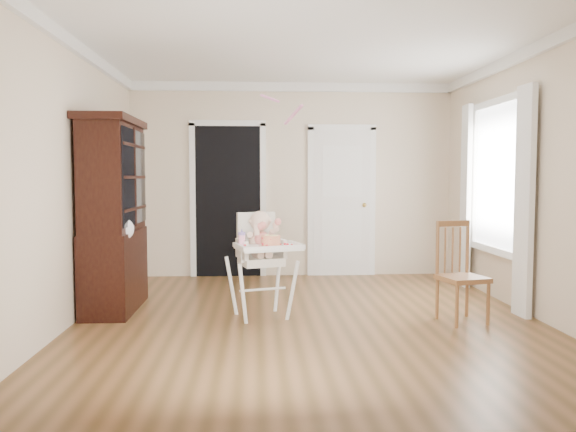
{
  "coord_description": "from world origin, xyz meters",
  "views": [
    {
      "loc": [
        -0.5,
        -5.39,
        1.4
      ],
      "look_at": [
        -0.2,
        0.03,
        1.02
      ],
      "focal_mm": 35.0,
      "sensor_mm": 36.0,
      "label": 1
    }
  ],
  "objects": [
    {
      "name": "cake",
      "position": [
        -0.37,
        -0.16,
        0.79
      ],
      "size": [
        0.24,
        0.24,
        0.11
      ],
      "color": "silver",
      "rests_on": "high_chair"
    },
    {
      "name": "ceiling",
      "position": [
        0.0,
        0.0,
        2.7
      ],
      "size": [
        5.0,
        5.0,
        0.0
      ],
      "primitive_type": "plane",
      "rotation": [
        3.14,
        0.0,
        0.0
      ],
      "color": "white",
      "rests_on": "wall_back"
    },
    {
      "name": "doorway",
      "position": [
        -0.9,
        2.48,
        1.11
      ],
      "size": [
        1.06,
        0.05,
        2.22
      ],
      "color": "black",
      "rests_on": "wall_back"
    },
    {
      "name": "china_cabinet",
      "position": [
        -1.99,
        0.52,
        1.0
      ],
      "size": [
        0.53,
        1.19,
        2.01
      ],
      "color": "black",
      "rests_on": "floor"
    },
    {
      "name": "crown_molding",
      "position": [
        0.0,
        0.0,
        2.64
      ],
      "size": [
        4.5,
        5.0,
        0.12
      ],
      "primitive_type": null,
      "color": "white",
      "rests_on": "ceiling"
    },
    {
      "name": "baby",
      "position": [
        -0.46,
        0.15,
        0.82
      ],
      "size": [
        0.35,
        0.26,
        0.48
      ],
      "rotation": [
        0.0,
        0.0,
        0.28
      ],
      "color": "beige",
      "rests_on": "high_chair"
    },
    {
      "name": "high_chair",
      "position": [
        -0.46,
        0.12,
        0.66
      ],
      "size": [
        0.78,
        0.89,
        1.06
      ],
      "rotation": [
        0.0,
        0.0,
        0.28
      ],
      "color": "white",
      "rests_on": "floor"
    },
    {
      "name": "wall_right",
      "position": [
        2.25,
        0.0,
        1.35
      ],
      "size": [
        0.0,
        5.0,
        5.0
      ],
      "primitive_type": "plane",
      "rotation": [
        1.57,
        0.0,
        -1.57
      ],
      "color": "beige",
      "rests_on": "floor"
    },
    {
      "name": "floor",
      "position": [
        0.0,
        0.0,
        0.0
      ],
      "size": [
        5.0,
        5.0,
        0.0
      ],
      "primitive_type": "plane",
      "color": "brown",
      "rests_on": "ground"
    },
    {
      "name": "closet_door",
      "position": [
        0.7,
        2.48,
        1.02
      ],
      "size": [
        0.96,
        0.09,
        2.13
      ],
      "color": "white",
      "rests_on": "wall_back"
    },
    {
      "name": "dining_chair",
      "position": [
        1.46,
        -0.14,
        0.45
      ],
      "size": [
        0.48,
        0.48,
        0.97
      ],
      "rotation": [
        0.0,
        0.0,
        0.24
      ],
      "color": "brown",
      "rests_on": "floor"
    },
    {
      "name": "sippy_cup",
      "position": [
        -0.64,
        -0.04,
        0.81
      ],
      "size": [
        0.07,
        0.07,
        0.17
      ],
      "rotation": [
        0.0,
        0.0,
        0.28
      ],
      "color": "pink",
      "rests_on": "high_chair"
    },
    {
      "name": "window_right",
      "position": [
        2.18,
        0.8,
        1.29
      ],
      "size": [
        0.13,
        1.84,
        2.3
      ],
      "color": "white",
      "rests_on": "wall_right"
    },
    {
      "name": "streamer",
      "position": [
        -0.35,
        0.85,
        2.26
      ],
      "size": [
        0.2,
        0.47,
        0.15
      ],
      "primitive_type": null,
      "rotation": [
        0.26,
        0.0,
        0.37
      ],
      "color": "#FF93C5",
      "rests_on": "ceiling"
    },
    {
      "name": "wall_back",
      "position": [
        0.0,
        2.5,
        1.35
      ],
      "size": [
        4.5,
        0.0,
        4.5
      ],
      "primitive_type": "plane",
      "rotation": [
        1.57,
        0.0,
        0.0
      ],
      "color": "beige",
      "rests_on": "floor"
    },
    {
      "name": "wall_left",
      "position": [
        -2.25,
        0.0,
        1.35
      ],
      "size": [
        0.0,
        5.0,
        5.0
      ],
      "primitive_type": "plane",
      "rotation": [
        1.57,
        0.0,
        1.57
      ],
      "color": "beige",
      "rests_on": "floor"
    }
  ]
}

